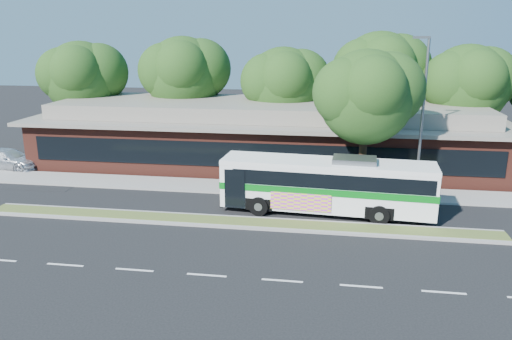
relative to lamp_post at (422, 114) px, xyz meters
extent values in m
plane|color=black|center=(-9.56, -6.00, -4.90)|extent=(120.00, 120.00, 0.00)
cube|color=#475D27|center=(-9.56, -5.40, -4.83)|extent=(26.00, 1.10, 0.15)
cube|color=gray|center=(-9.56, 0.40, -4.84)|extent=(44.00, 2.60, 0.12)
cube|color=black|center=(-27.56, 4.00, -4.90)|extent=(14.00, 12.00, 0.01)
cube|color=#5C271D|center=(-9.56, 7.00, -3.30)|extent=(32.00, 10.00, 3.20)
cube|color=gray|center=(-9.56, 7.00, -1.58)|extent=(33.20, 11.20, 0.24)
cube|color=gray|center=(-9.56, 7.00, -0.95)|extent=(30.00, 8.00, 1.00)
cube|color=black|center=(-9.56, 1.97, -3.20)|extent=(30.00, 0.06, 1.60)
cylinder|color=slate|center=(0.04, 0.00, -0.40)|extent=(0.16, 0.16, 9.00)
cube|color=slate|center=(-0.36, 0.00, 4.10)|extent=(0.90, 0.18, 0.14)
cylinder|color=black|center=(-24.56, 9.00, -2.91)|extent=(0.44, 0.44, 3.99)
sphere|color=#1C4115|center=(-24.56, 9.00, 0.83)|extent=(5.80, 5.80, 5.80)
sphere|color=#1C4115|center=(-23.26, 9.43, 1.29)|extent=(4.52, 4.52, 4.52)
cylinder|color=black|center=(-16.56, 10.00, -2.80)|extent=(0.44, 0.44, 4.20)
sphere|color=#1C4115|center=(-16.56, 10.00, 1.10)|extent=(6.00, 6.00, 6.00)
sphere|color=#1C4115|center=(-15.21, 10.45, 1.58)|extent=(4.68, 4.68, 4.68)
cylinder|color=black|center=(-8.56, 9.00, -3.01)|extent=(0.44, 0.44, 3.78)
sphere|color=#1C4115|center=(-8.56, 9.00, 0.56)|extent=(5.60, 5.60, 5.60)
sphere|color=#1C4115|center=(-7.30, 9.42, 1.00)|extent=(4.37, 4.37, 4.37)
cylinder|color=black|center=(-1.56, 10.00, -2.70)|extent=(0.44, 0.44, 4.41)
sphere|color=#1C4115|center=(-1.56, 10.00, 1.37)|extent=(6.20, 6.20, 6.20)
sphere|color=#1C4115|center=(-0.17, 10.46, 1.86)|extent=(4.84, 4.84, 4.84)
cylinder|color=black|center=(4.44, 9.00, -2.97)|extent=(0.44, 0.44, 3.86)
sphere|color=#1C4115|center=(4.44, 9.00, 0.70)|extent=(5.80, 5.80, 5.80)
sphere|color=#1C4115|center=(5.74, 9.43, 1.16)|extent=(4.52, 4.52, 4.52)
cube|color=white|center=(-5.05, -3.16, -3.33)|extent=(11.10, 3.11, 2.52)
cube|color=black|center=(-4.77, -3.18, -2.83)|extent=(10.23, 3.09, 0.76)
cube|color=white|center=(-5.05, -3.16, -2.18)|extent=(11.12, 3.13, 0.24)
cube|color=#046D15|center=(-5.05, -3.16, -3.41)|extent=(11.16, 3.17, 0.35)
cube|color=black|center=(-10.53, -2.77, -3.03)|extent=(0.20, 2.05, 1.56)
cube|color=black|center=(0.44, -3.56, -2.74)|extent=(0.19, 1.91, 1.01)
cube|color=#CE3DD1|center=(-6.32, -4.27, -3.99)|extent=(3.10, 0.27, 0.91)
cube|color=slate|center=(-3.68, -3.26, -1.94)|extent=(2.29, 1.62, 0.27)
cylinder|color=black|center=(-8.50, -4.06, -4.40)|extent=(1.03, 0.40, 1.00)
cylinder|color=black|center=(-8.33, -1.78, -4.40)|extent=(1.03, 0.40, 1.00)
cylinder|color=black|center=(-2.39, -4.50, -4.40)|extent=(1.03, 0.40, 1.00)
cylinder|color=black|center=(-2.23, -2.22, -4.40)|extent=(1.03, 0.40, 1.00)
imported|color=silver|center=(-27.18, 2.42, -4.21)|extent=(4.96, 2.42, 1.39)
cylinder|color=black|center=(-3.09, -0.32, -2.78)|extent=(0.44, 0.44, 4.24)
sphere|color=#1C4115|center=(-3.09, -0.32, 0.91)|extent=(5.24, 5.24, 5.24)
sphere|color=#1C4115|center=(-1.91, 0.08, 1.33)|extent=(4.08, 4.08, 4.08)
camera|label=1|loc=(-4.95, -28.37, 4.39)|focal=35.00mm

